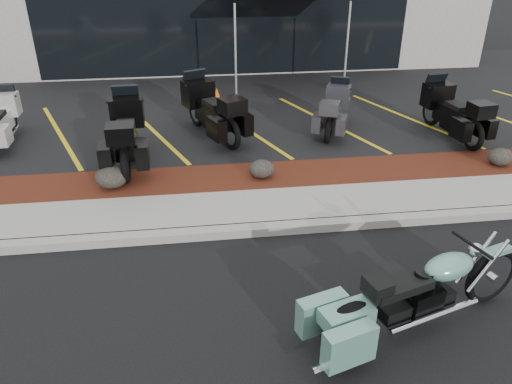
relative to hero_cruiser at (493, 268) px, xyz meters
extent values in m
plane|color=black|center=(-2.63, 1.22, -0.56)|extent=(90.00, 90.00, 0.00)
cube|color=gray|center=(-2.63, 2.12, -0.49)|extent=(24.00, 0.25, 0.15)
cube|color=gray|center=(-2.63, 2.82, -0.49)|extent=(24.00, 1.20, 0.15)
cube|color=#38170C|center=(-2.63, 4.02, -0.48)|extent=(24.00, 1.20, 0.16)
cube|color=black|center=(-2.63, 9.42, -0.49)|extent=(26.00, 9.60, 0.15)
cube|color=gray|center=(-2.63, 15.72, 1.44)|extent=(18.00, 8.00, 4.00)
cube|color=black|center=(-2.63, 11.74, 0.94)|extent=(12.00, 0.06, 2.60)
ellipsoid|color=black|center=(-5.44, 3.84, -0.18)|extent=(0.62, 0.51, 0.44)
ellipsoid|color=black|center=(-2.55, 3.91, -0.22)|extent=(0.51, 0.42, 0.36)
ellipsoid|color=black|center=(2.46, 3.85, -0.22)|extent=(0.51, 0.43, 0.36)
cone|color=#F56408|center=(-3.14, 8.75, -0.19)|extent=(0.35, 0.35, 0.45)
cylinder|color=silver|center=(-1.88, 8.68, 0.90)|extent=(0.06, 0.06, 2.63)
cylinder|color=silver|center=(1.11, 9.81, 0.90)|extent=(0.06, 0.06, 2.63)
cylinder|color=silver|center=(-3.02, 11.66, 0.90)|extent=(0.06, 0.06, 2.63)
cylinder|color=silver|center=(-0.03, 12.80, 0.90)|extent=(0.06, 0.06, 2.63)
camera|label=1|loc=(-3.81, -4.91, 4.00)|focal=35.00mm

